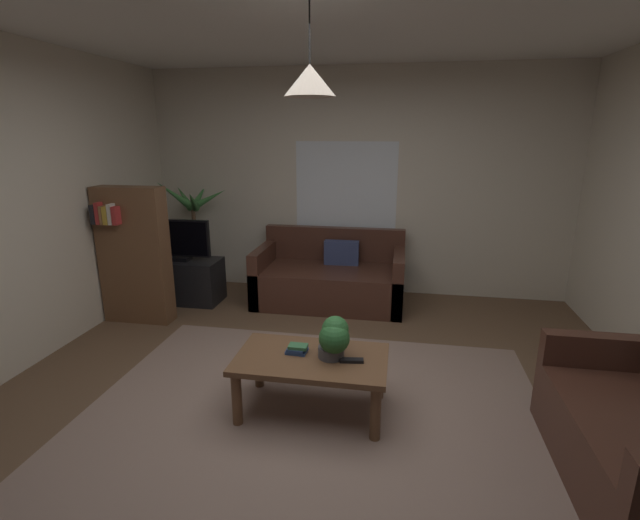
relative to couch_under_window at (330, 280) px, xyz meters
name	(u,v)px	position (x,y,z in m)	size (l,w,h in m)	color
floor	(312,417)	(0.23, -2.23, -0.28)	(4.96, 5.45, 0.02)	brown
rug	(307,434)	(0.23, -2.43, -0.27)	(3.22, 3.00, 0.01)	gray
wall_back	(356,184)	(0.23, 0.53, 1.05)	(5.08, 0.06, 2.65)	beige
window_pane	(346,187)	(0.11, 0.49, 1.01)	(1.21, 0.01, 1.05)	white
couch_under_window	(330,280)	(0.00, 0.00, 0.00)	(1.67, 0.87, 0.82)	#47281E
coffee_table	(311,365)	(0.21, -2.16, 0.08)	(1.04, 0.61, 0.42)	brown
book_on_table_0	(297,351)	(0.09, -2.11, 0.16)	(0.14, 0.11, 0.02)	#2D4C8C
book_on_table_1	(296,348)	(0.09, -2.11, 0.18)	(0.12, 0.12, 0.02)	#2D4C8C
book_on_table_2	(298,346)	(0.11, -2.13, 0.20)	(0.13, 0.09, 0.02)	#387247
remote_on_table_0	(352,360)	(0.49, -2.18, 0.16)	(0.05, 0.16, 0.02)	black
potted_plant_on_table	(334,337)	(0.36, -2.14, 0.30)	(0.22, 0.24, 0.29)	#4C4C51
tv_stand	(182,280)	(-1.70, -0.25, -0.02)	(0.90, 0.44, 0.50)	black
tv	(178,240)	(-1.70, -0.28, 0.47)	(0.75, 0.16, 0.47)	black
potted_palm_corner	(195,243)	(-1.74, 0.24, 0.30)	(0.80, 0.75, 1.40)	beige
bookshelf_corner	(134,254)	(-1.89, -0.87, 0.44)	(0.70, 0.31, 1.40)	brown
pendant_lamp	(310,80)	(0.21, -2.16, 1.93)	(0.31, 0.31, 0.54)	black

